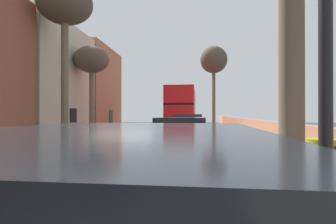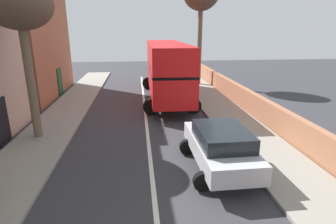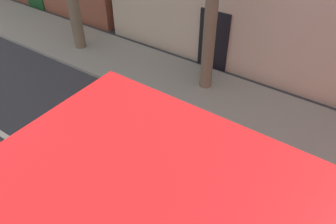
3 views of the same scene
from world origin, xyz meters
The scene contains 3 objects.
double_decker_bus centered at (1.70, 16.94, 2.35)m, with size 3.68×11.06×4.06m.
parked_car_silver_right_3 centered at (2.50, 6.21, 0.95)m, with size 2.55×4.31×1.66m.
street_tree_left_4 centered at (-5.18, 10.08, 5.83)m, with size 2.74×2.74×6.91m.
Camera 2 is at (-0.38, -2.53, 4.99)m, focal length 28.93 mm.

